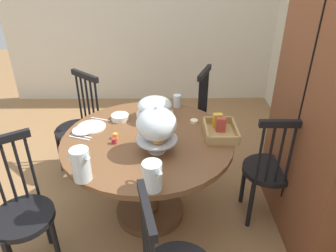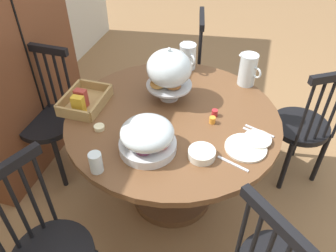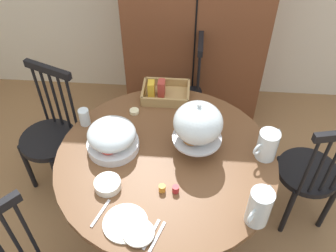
{
  "view_description": "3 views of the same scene",
  "coord_description": "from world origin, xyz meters",
  "px_view_note": "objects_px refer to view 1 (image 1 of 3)",
  "views": [
    {
      "loc": [
        1.94,
        0.32,
        1.98
      ],
      "look_at": [
        -0.08,
        0.35,
        0.84
      ],
      "focal_mm": 34.44,
      "sensor_mm": 36.0,
      "label": 1
    },
    {
      "loc": [
        -1.57,
        -0.22,
        1.97
      ],
      "look_at": [
        -0.18,
        0.2,
        0.74
      ],
      "focal_mm": 36.01,
      "sensor_mm": 36.0,
      "label": 2
    },
    {
      "loc": [
        0.04,
        -1.16,
        2.29
      ],
      "look_at": [
        -0.08,
        0.35,
        0.84
      ],
      "focal_mm": 38.63,
      "sensor_mm": 36.0,
      "label": 3
    }
  ],
  "objects_px": {
    "windsor_chair_facing_door": "(79,129)",
    "drinking_glass": "(177,101)",
    "china_plate_large": "(91,127)",
    "china_plate_small": "(82,130)",
    "cereal_basket": "(220,129)",
    "pastry_stand_with_dome": "(157,126)",
    "milk_pitcher": "(152,177)",
    "cereal_bowl": "(120,117)",
    "orange_juice_pitcher": "(81,166)",
    "windsor_chair_by_cabinet": "(189,118)",
    "windsor_chair_far_side": "(22,215)",
    "dining_table": "(148,160)",
    "butter_dish": "(194,121)",
    "windsor_chair_near_window": "(269,172)",
    "fruit_platter_covered": "(155,109)"
  },
  "relations": [
    {
      "from": "windsor_chair_near_window",
      "to": "milk_pitcher",
      "type": "relative_size",
      "value": 5.45
    },
    {
      "from": "windsor_chair_by_cabinet",
      "to": "china_plate_large",
      "type": "bearing_deg",
      "value": -49.62
    },
    {
      "from": "dining_table",
      "to": "orange_juice_pitcher",
      "type": "height_order",
      "value": "orange_juice_pitcher"
    },
    {
      "from": "china_plate_large",
      "to": "china_plate_small",
      "type": "bearing_deg",
      "value": -35.45
    },
    {
      "from": "windsor_chair_facing_door",
      "to": "butter_dish",
      "type": "bearing_deg",
      "value": 68.95
    },
    {
      "from": "windsor_chair_far_side",
      "to": "cereal_bowl",
      "type": "relative_size",
      "value": 6.96
    },
    {
      "from": "pastry_stand_with_dome",
      "to": "orange_juice_pitcher",
      "type": "xyz_separation_m",
      "value": [
        0.3,
        -0.44,
        -0.1
      ]
    },
    {
      "from": "china_plate_large",
      "to": "drinking_glass",
      "type": "xyz_separation_m",
      "value": [
        -0.36,
        0.68,
        0.05
      ]
    },
    {
      "from": "china_plate_small",
      "to": "butter_dish",
      "type": "relative_size",
      "value": 2.5
    },
    {
      "from": "dining_table",
      "to": "fruit_platter_covered",
      "type": "distance_m",
      "value": 0.42
    },
    {
      "from": "windsor_chair_near_window",
      "to": "drinking_glass",
      "type": "relative_size",
      "value": 8.86
    },
    {
      "from": "cereal_basket",
      "to": "cereal_bowl",
      "type": "xyz_separation_m",
      "value": [
        -0.23,
        -0.77,
        -0.01
      ]
    },
    {
      "from": "windsor_chair_near_window",
      "to": "china_plate_large",
      "type": "height_order",
      "value": "windsor_chair_near_window"
    },
    {
      "from": "pastry_stand_with_dome",
      "to": "cereal_bowl",
      "type": "distance_m",
      "value": 0.58
    },
    {
      "from": "windsor_chair_by_cabinet",
      "to": "windsor_chair_far_side",
      "type": "relative_size",
      "value": 1.0
    },
    {
      "from": "pastry_stand_with_dome",
      "to": "milk_pitcher",
      "type": "xyz_separation_m",
      "value": [
        0.39,
        -0.02,
        -0.12
      ]
    },
    {
      "from": "cereal_basket",
      "to": "drinking_glass",
      "type": "relative_size",
      "value": 2.87
    },
    {
      "from": "windsor_chair_by_cabinet",
      "to": "china_plate_small",
      "type": "relative_size",
      "value": 6.5
    },
    {
      "from": "china_plate_small",
      "to": "cereal_bowl",
      "type": "xyz_separation_m",
      "value": [
        -0.2,
        0.26,
        0.01
      ]
    },
    {
      "from": "windsor_chair_far_side",
      "to": "milk_pitcher",
      "type": "height_order",
      "value": "windsor_chair_far_side"
    },
    {
      "from": "milk_pitcher",
      "to": "cereal_basket",
      "type": "xyz_separation_m",
      "value": [
        -0.62,
        0.49,
        -0.05
      ]
    },
    {
      "from": "cereal_bowl",
      "to": "drinking_glass",
      "type": "bearing_deg",
      "value": 116.58
    },
    {
      "from": "dining_table",
      "to": "cereal_basket",
      "type": "distance_m",
      "value": 0.59
    },
    {
      "from": "windsor_chair_facing_door",
      "to": "drinking_glass",
      "type": "height_order",
      "value": "windsor_chair_facing_door"
    },
    {
      "from": "china_plate_large",
      "to": "butter_dish",
      "type": "relative_size",
      "value": 3.67
    },
    {
      "from": "orange_juice_pitcher",
      "to": "china_plate_large",
      "type": "bearing_deg",
      "value": -173.45
    },
    {
      "from": "pastry_stand_with_dome",
      "to": "windsor_chair_facing_door",
      "type": "bearing_deg",
      "value": -136.81
    },
    {
      "from": "cereal_bowl",
      "to": "windsor_chair_near_window",
      "type": "bearing_deg",
      "value": 74.37
    },
    {
      "from": "windsor_chair_by_cabinet",
      "to": "windsor_chair_facing_door",
      "type": "xyz_separation_m",
      "value": [
        0.22,
        -1.05,
        0.0
      ]
    },
    {
      "from": "pastry_stand_with_dome",
      "to": "butter_dish",
      "type": "xyz_separation_m",
      "value": [
        -0.4,
        0.29,
        -0.19
      ]
    },
    {
      "from": "dining_table",
      "to": "windsor_chair_facing_door",
      "type": "bearing_deg",
      "value": -132.98
    },
    {
      "from": "windsor_chair_near_window",
      "to": "drinking_glass",
      "type": "bearing_deg",
      "value": -128.93
    },
    {
      "from": "milk_pitcher",
      "to": "windsor_chair_near_window",
      "type": "bearing_deg",
      "value": 120.61
    },
    {
      "from": "pastry_stand_with_dome",
      "to": "orange_juice_pitcher",
      "type": "height_order",
      "value": "pastry_stand_with_dome"
    },
    {
      "from": "windsor_chair_facing_door",
      "to": "butter_dish",
      "type": "relative_size",
      "value": 16.25
    },
    {
      "from": "butter_dish",
      "to": "china_plate_small",
      "type": "bearing_deg",
      "value": -80.29
    },
    {
      "from": "pastry_stand_with_dome",
      "to": "milk_pitcher",
      "type": "distance_m",
      "value": 0.41
    },
    {
      "from": "windsor_chair_near_window",
      "to": "cereal_basket",
      "type": "height_order",
      "value": "windsor_chair_near_window"
    },
    {
      "from": "windsor_chair_facing_door",
      "to": "china_plate_small",
      "type": "distance_m",
      "value": 0.65
    },
    {
      "from": "windsor_chair_near_window",
      "to": "milk_pitcher",
      "type": "height_order",
      "value": "windsor_chair_near_window"
    },
    {
      "from": "windsor_chair_far_side",
      "to": "china_plate_small",
      "type": "distance_m",
      "value": 0.71
    },
    {
      "from": "china_plate_small",
      "to": "cereal_bowl",
      "type": "relative_size",
      "value": 1.07
    },
    {
      "from": "dining_table",
      "to": "milk_pitcher",
      "type": "bearing_deg",
      "value": 5.3
    },
    {
      "from": "pastry_stand_with_dome",
      "to": "china_plate_small",
      "type": "xyz_separation_m",
      "value": [
        -0.26,
        -0.57,
        -0.18
      ]
    },
    {
      "from": "windsor_chair_facing_door",
      "to": "orange_juice_pitcher",
      "type": "relative_size",
      "value": 4.61
    },
    {
      "from": "drinking_glass",
      "to": "china_plate_large",
      "type": "bearing_deg",
      "value": -61.98
    },
    {
      "from": "orange_juice_pitcher",
      "to": "china_plate_large",
      "type": "distance_m",
      "value": 0.64
    },
    {
      "from": "dining_table",
      "to": "cereal_bowl",
      "type": "distance_m",
      "value": 0.43
    },
    {
      "from": "cereal_basket",
      "to": "china_plate_large",
      "type": "height_order",
      "value": "cereal_basket"
    },
    {
      "from": "windsor_chair_far_side",
      "to": "china_plate_small",
      "type": "bearing_deg",
      "value": 151.09
    }
  ]
}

